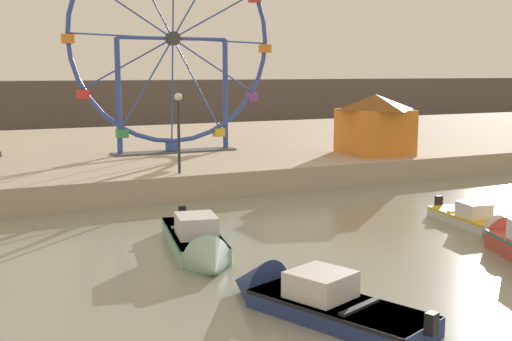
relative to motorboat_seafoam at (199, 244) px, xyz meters
The scene contains 8 objects.
quay_promenade 20.45m from the motorboat_seafoam, 86.46° to the left, with size 110.00×25.26×1.06m, color tan.
distant_town_skyline 45.55m from the motorboat_seafoam, 88.41° to the left, with size 140.00×3.00×4.40m, color #564C47.
motorboat_seafoam is the anchor object (origin of this frame).
motorboat_pale_grey 9.80m from the motorboat_seafoam, ahead, with size 1.68×4.49×1.19m.
motorboat_navy_blue 5.15m from the motorboat_seafoam, 83.85° to the right, with size 3.30×5.43×1.52m.
ferris_wheel_blue_frame 17.50m from the motorboat_seafoam, 73.80° to the left, with size 11.16×1.20×11.32m.
carnival_booth_orange_canopy 17.44m from the motorboat_seafoam, 37.72° to the left, with size 3.55×3.93×3.07m.
promenade_lamp_near 9.43m from the motorboat_seafoam, 74.55° to the left, with size 0.32×0.32×3.36m.
Camera 1 is at (-7.83, -6.70, 5.35)m, focal length 46.57 mm.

